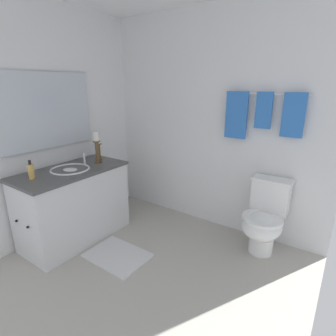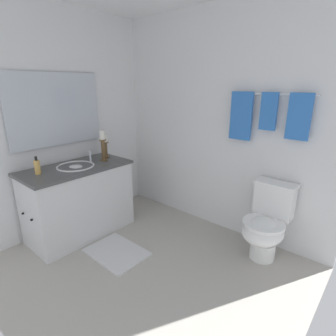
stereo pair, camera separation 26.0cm
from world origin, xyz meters
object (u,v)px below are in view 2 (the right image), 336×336
towel_bar (271,94)px  towel_center (269,111)px  sink_basin (76,170)px  mirror (56,110)px  candle_holder_tall (105,145)px  toilet (266,224)px  towel_near_corner (299,117)px  bath_mat (117,252)px  soap_bottle (37,167)px  vanity_cabinet (79,200)px  candle_holder_short (103,145)px  towel_near_vanity (241,116)px

towel_bar → towel_center: bearing=-90.0°
sink_basin → mirror: mirror is taller
candle_holder_tall → toilet: 1.99m
candle_holder_tall → towel_near_corner: bearing=18.9°
towel_near_corner → towel_bar: bearing=176.2°
bath_mat → toilet: bearing=38.6°
mirror → candle_holder_tall: (0.21, 0.45, -0.44)m
towel_near_corner → mirror: bearing=-152.5°
soap_bottle → towel_bar: bearing=42.5°
candle_holder_tall → towel_near_corner: 2.11m
candle_holder_tall → bath_mat: candle_holder_tall is taller
vanity_cabinet → towel_near_corner: (1.88, 1.12, 0.98)m
toilet → towel_bar: towel_bar is taller
candle_holder_short → towel_center: bearing=26.2°
toilet → towel_near_vanity: towel_near_vanity is taller
mirror → towel_center: size_ratio=2.97×
sink_basin → bath_mat: bearing=-0.1°
vanity_cabinet → mirror: bearing=180.0°
vanity_cabinet → towel_near_vanity: size_ratio=2.40×
mirror → soap_bottle: mirror is taller
sink_basin → towel_center: towel_center is taller
vanity_cabinet → toilet: bearing=27.3°
candle_holder_tall → soap_bottle: size_ratio=1.52×
candle_holder_tall → towel_center: size_ratio=0.78×
soap_bottle → towel_bar: towel_bar is taller
towel_center → towel_near_corner: (0.27, 0.00, -0.03)m
candle_holder_short → soap_bottle: 0.74m
candle_holder_short → towel_center: 1.80m
mirror → bath_mat: size_ratio=1.74×
sink_basin → towel_bar: size_ratio=0.49×
towel_near_vanity → towel_center: size_ratio=1.36×
candle_holder_short → towel_near_vanity: bearing=30.8°
vanity_cabinet → toilet: 2.00m
sink_basin → mirror: size_ratio=0.38×
candle_holder_short → mirror: bearing=-131.8°
candle_holder_tall → soap_bottle: 0.84m
sink_basin → toilet: size_ratio=0.54×
mirror → candle_holder_tall: 0.67m
soap_bottle → towel_bar: 2.35m
mirror → towel_center: bearing=30.8°
soap_bottle → towel_center: bearing=42.2°
soap_bottle → towel_near_vanity: (1.38, 1.50, 0.47)m
toilet → towel_center: (-0.17, 0.20, 1.04)m
vanity_cabinet → sink_basin: bearing=90.0°
mirror → candle_holder_short: 0.61m
towel_near_corner → towel_center: bearing=180.0°
candle_holder_tall → towel_near_vanity: 1.60m
towel_center → bath_mat: size_ratio=0.59×
bath_mat → soap_bottle: bearing=-150.8°
soap_bottle → towel_bar: size_ratio=0.22×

